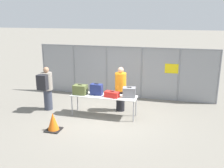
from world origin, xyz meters
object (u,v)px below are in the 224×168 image
at_px(traveler_hooded, 46,87).
at_px(traffic_cone, 53,122).
at_px(suitcase_red, 112,94).
at_px(inspection_table, 104,97).
at_px(utility_trailer, 152,80).
at_px(suitcase_navy, 96,89).
at_px(suitcase_olive, 80,90).
at_px(security_worker_near, 121,89).
at_px(suitcase_grey, 129,92).

distance_m(traveler_hooded, traffic_cone, 2.01).
bearing_deg(suitcase_red, traffic_cone, -135.66).
xyz_separation_m(inspection_table, traveler_hooded, (-2.27, -0.01, 0.22)).
relative_size(suitcase_red, utility_trailer, 0.14).
relative_size(inspection_table, utility_trailer, 0.63).
xyz_separation_m(inspection_table, suitcase_navy, (-0.28, 0.03, 0.25)).
height_order(suitcase_red, traffic_cone, suitcase_red).
distance_m(inspection_table, traffic_cone, 2.04).
bearing_deg(suitcase_olive, utility_trailer, 63.94).
height_order(traveler_hooded, utility_trailer, traveler_hooded).
relative_size(suitcase_olive, utility_trailer, 0.13).
height_order(inspection_table, suitcase_red, suitcase_red).
height_order(suitcase_red, utility_trailer, suitcase_red).
height_order(suitcase_red, security_worker_near, security_worker_near).
relative_size(traveler_hooded, traffic_cone, 2.88).
relative_size(suitcase_olive, traffic_cone, 0.83).
height_order(suitcase_olive, utility_trailer, suitcase_olive).
bearing_deg(traffic_cone, suitcase_red, 44.34).
relative_size(inspection_table, suitcase_olive, 4.94).
height_order(suitcase_red, suitcase_grey, suitcase_grey).
bearing_deg(traffic_cone, security_worker_near, 53.26).
bearing_deg(suitcase_red, suitcase_olive, 178.52).
bearing_deg(suitcase_olive, inspection_table, 4.01).
distance_m(inspection_table, traveler_hooded, 2.28).
bearing_deg(suitcase_red, suitcase_navy, 168.26).
bearing_deg(suitcase_grey, traveler_hooded, -178.38).
distance_m(suitcase_olive, traffic_cone, 1.70).
distance_m(suitcase_grey, security_worker_near, 0.72).
relative_size(security_worker_near, traffic_cone, 2.90).
distance_m(suitcase_red, traveler_hooded, 2.60).
height_order(inspection_table, security_worker_near, security_worker_near).
xyz_separation_m(suitcase_red, security_worker_near, (0.14, 0.74, 0.01)).
bearing_deg(traffic_cone, utility_trailer, 67.30).
bearing_deg(inspection_table, suitcase_olive, -175.99).
distance_m(suitcase_grey, traffic_cone, 2.77).
relative_size(suitcase_red, suitcase_grey, 1.14).
distance_m(suitcase_navy, security_worker_near, 0.98).
height_order(suitcase_navy, security_worker_near, security_worker_near).
relative_size(inspection_table, traffic_cone, 4.08).
bearing_deg(traveler_hooded, utility_trailer, 29.67).
distance_m(suitcase_red, suitcase_grey, 0.61).
height_order(suitcase_navy, utility_trailer, suitcase_navy).
xyz_separation_m(inspection_table, suitcase_red, (0.33, -0.09, 0.16)).
bearing_deg(traffic_cone, inspection_table, 52.82).
bearing_deg(traveler_hooded, inspection_table, -20.86).
height_order(suitcase_olive, traveler_hooded, traveler_hooded).
relative_size(suitcase_navy, utility_trailer, 0.12).
height_order(suitcase_grey, traveler_hooded, traveler_hooded).
bearing_deg(traffic_cone, suitcase_navy, 60.43).
xyz_separation_m(utility_trailer, traffic_cone, (-2.48, -5.92, -0.09)).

